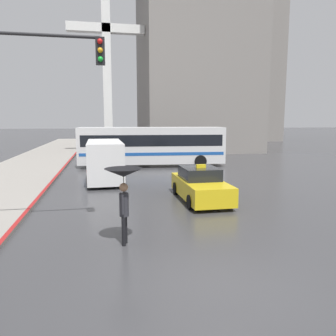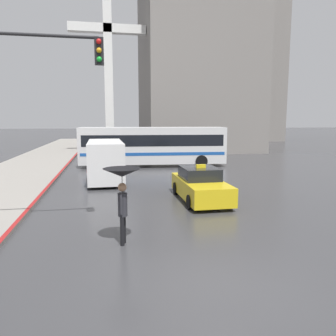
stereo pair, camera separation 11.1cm
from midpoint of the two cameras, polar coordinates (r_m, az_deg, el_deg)
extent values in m
plane|color=#38383A|center=(7.85, 8.23, -19.59)|extent=(300.00, 300.00, 0.00)
cube|color=gold|center=(15.19, 5.48, -3.51)|extent=(1.80, 4.51, 0.80)
cube|color=black|center=(15.28, 5.27, -0.87)|extent=(1.58, 2.03, 0.54)
cylinder|color=black|center=(14.24, 10.39, -5.51)|extent=(0.20, 0.60, 0.60)
cylinder|color=black|center=(13.72, 3.69, -5.92)|extent=(0.20, 0.60, 0.60)
cylinder|color=black|center=(16.80, 6.91, -3.32)|extent=(0.20, 0.60, 0.60)
cylinder|color=black|center=(16.36, 1.19, -3.57)|extent=(0.20, 0.60, 0.60)
cube|color=yellow|center=(15.02, 5.53, 0.32)|extent=(0.44, 0.16, 0.16)
cube|color=silver|center=(20.26, -11.09, 1.41)|extent=(2.09, 5.71, 2.25)
cube|color=black|center=(20.21, -11.12, 2.54)|extent=(2.11, 5.25, 0.58)
cube|color=red|center=(20.29, -11.07, 0.64)|extent=(2.11, 5.48, 0.14)
cylinder|color=black|center=(18.75, -8.01, -2.08)|extent=(0.21, 0.63, 0.63)
cylinder|color=black|center=(18.72, -13.82, -2.25)|extent=(0.21, 0.63, 0.63)
cylinder|color=black|center=(22.11, -8.64, -0.52)|extent=(0.21, 0.63, 0.63)
cylinder|color=black|center=(22.08, -13.57, -0.67)|extent=(0.21, 0.63, 0.63)
cube|color=silver|center=(26.44, -2.95, 4.00)|extent=(11.68, 3.41, 2.86)
cube|color=black|center=(26.41, -2.95, 4.93)|extent=(11.11, 3.38, 0.87)
cube|color=#194C9E|center=(26.49, -2.94, 2.70)|extent=(11.34, 3.41, 0.24)
cylinder|color=black|center=(25.43, -11.86, 0.91)|extent=(0.98, 0.36, 0.96)
cylinder|color=black|center=(27.80, -11.41, 1.54)|extent=(0.98, 0.36, 0.96)
cylinder|color=black|center=(25.88, 5.54, 1.18)|extent=(0.98, 0.36, 0.96)
cylinder|color=black|center=(28.21, 4.53, 1.78)|extent=(0.98, 0.36, 0.96)
cylinder|color=black|center=(9.86, -8.05, -10.89)|extent=(0.15, 0.15, 0.87)
cylinder|color=black|center=(10.06, -7.75, -10.49)|extent=(0.15, 0.15, 0.87)
cylinder|color=#28282D|center=(9.74, -7.99, -6.35)|extent=(0.34, 0.34, 0.69)
sphere|color=#997051|center=(9.62, -8.05, -3.34)|extent=(0.25, 0.25, 0.25)
cylinder|color=#28282D|center=(9.56, -8.24, -6.31)|extent=(0.09, 0.09, 0.59)
cylinder|color=#28282D|center=(9.89, -7.76, -5.80)|extent=(0.09, 0.09, 0.59)
cone|color=black|center=(9.54, -8.10, -0.81)|extent=(1.10, 1.10, 0.25)
cylinder|color=black|center=(9.60, -8.06, -2.89)|extent=(0.02, 0.02, 0.71)
cube|color=#262628|center=(10.20, -7.85, -9.98)|extent=(0.15, 0.20, 0.28)
cylinder|color=black|center=(11.15, -22.16, 20.70)|extent=(3.65, 0.10, 0.10)
cube|color=black|center=(10.90, -12.02, 19.27)|extent=(0.28, 0.28, 0.80)
sphere|color=red|center=(10.80, -12.08, 20.78)|extent=(0.16, 0.16, 0.16)
sphere|color=orange|center=(10.74, -12.04, 19.43)|extent=(0.16, 0.16, 0.16)
sphere|color=green|center=(10.70, -11.99, 18.07)|extent=(0.16, 0.16, 0.16)
cube|color=gray|center=(43.45, 4.87, 25.13)|extent=(13.23, 12.66, 32.55)
cube|color=gray|center=(65.42, 11.50, 16.22)|extent=(13.34, 13.74, 25.76)
cube|color=white|center=(37.41, -10.67, 16.72)|extent=(0.90, 0.90, 18.49)
cube|color=white|center=(38.23, -10.85, 22.76)|extent=(8.14, 0.90, 0.90)
camera|label=1|loc=(0.06, -90.20, -0.03)|focal=35.00mm
camera|label=2|loc=(0.06, 89.80, 0.03)|focal=35.00mm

